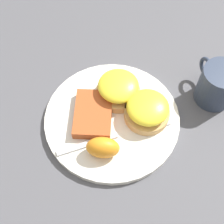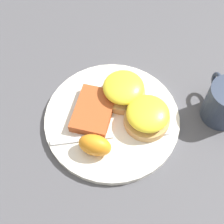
# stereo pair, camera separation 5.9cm
# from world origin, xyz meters

# --- Properties ---
(ground_plane) EXTENTS (1.10, 1.10, 0.00)m
(ground_plane) POSITION_xyz_m (0.00, 0.00, 0.00)
(ground_plane) COLOR #4C4C51
(plate) EXTENTS (0.26, 0.26, 0.01)m
(plate) POSITION_xyz_m (0.00, 0.00, 0.01)
(plate) COLOR silver
(plate) RESTS_ON ground_plane
(sandwich_benedict_left) EXTENTS (0.09, 0.09, 0.05)m
(sandwich_benedict_left) POSITION_xyz_m (-0.02, -0.06, 0.04)
(sandwich_benedict_left) COLOR tan
(sandwich_benedict_left) RESTS_ON plate
(sandwich_benedict_right) EXTENTS (0.09, 0.09, 0.05)m
(sandwich_benedict_right) POSITION_xyz_m (0.04, -0.03, 0.04)
(sandwich_benedict_right) COLOR tan
(sandwich_benedict_right) RESTS_ON plate
(hashbrown_patty) EXTENTS (0.12, 0.11, 0.02)m
(hashbrown_patty) POSITION_xyz_m (0.02, 0.03, 0.02)
(hashbrown_patty) COLOR #AB4D24
(hashbrown_patty) RESTS_ON plate
(orange_wedge) EXTENTS (0.06, 0.07, 0.04)m
(orange_wedge) POSITION_xyz_m (-0.06, 0.04, 0.04)
(orange_wedge) COLOR orange
(orange_wedge) RESTS_ON plate
(fork) EXTENTS (0.03, 0.22, 0.00)m
(fork) POSITION_xyz_m (-0.04, -0.00, 0.02)
(fork) COLOR silver
(fork) RESTS_ON plate
(cup) EXTENTS (0.10, 0.08, 0.08)m
(cup) POSITION_xyz_m (-0.02, -0.21, 0.04)
(cup) COLOR #2D384C
(cup) RESTS_ON ground_plane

